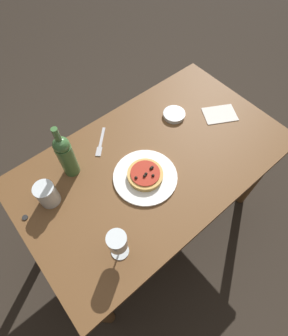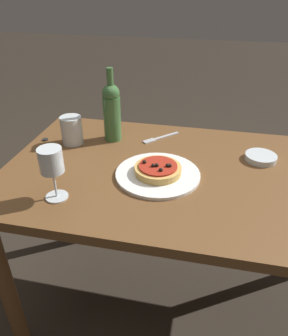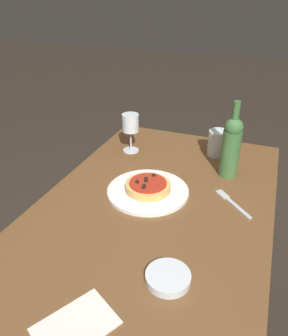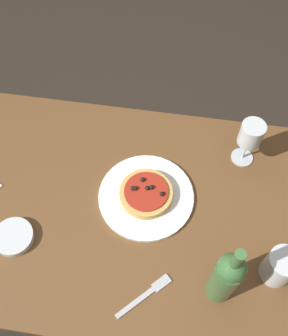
{
  "view_description": "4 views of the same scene",
  "coord_description": "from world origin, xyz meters",
  "px_view_note": "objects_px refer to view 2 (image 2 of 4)",
  "views": [
    {
      "loc": [
        -0.48,
        -0.5,
        1.8
      ],
      "look_at": [
        -0.1,
        -0.05,
        0.84
      ],
      "focal_mm": 28.0,
      "sensor_mm": 36.0,
      "label": 1
    },
    {
      "loc": [
        0.06,
        -1.0,
        1.37
      ],
      "look_at": [
        -0.14,
        -0.06,
        0.78
      ],
      "focal_mm": 35.0,
      "sensor_mm": 36.0,
      "label": 2
    },
    {
      "loc": [
        0.84,
        0.3,
        1.41
      ],
      "look_at": [
        -0.11,
        -0.07,
        0.83
      ],
      "focal_mm": 35.0,
      "sensor_mm": 36.0,
      "label": 3
    },
    {
      "loc": [
        -0.17,
        0.49,
        1.84
      ],
      "look_at": [
        -0.08,
        -0.1,
        0.83
      ],
      "focal_mm": 42.0,
      "sensor_mm": 36.0,
      "label": 4
    }
  ],
  "objects_px": {
    "dinner_plate": "(158,174)",
    "wine_glass": "(51,163)",
    "water_cup": "(72,130)",
    "bottle_cap": "(45,140)",
    "pizza": "(158,169)",
    "side_bowl": "(261,157)",
    "wine_bottle": "(112,111)",
    "fork": "(159,138)",
    "dining_table": "(185,194)"
  },
  "relations": [
    {
      "from": "side_bowl",
      "to": "wine_bottle",
      "type": "bearing_deg",
      "value": 174.58
    },
    {
      "from": "wine_glass",
      "to": "side_bowl",
      "type": "relative_size",
      "value": 1.49
    },
    {
      "from": "wine_glass",
      "to": "water_cup",
      "type": "bearing_deg",
      "value": 104.98
    },
    {
      "from": "dining_table",
      "to": "fork",
      "type": "height_order",
      "value": "fork"
    },
    {
      "from": "pizza",
      "to": "water_cup",
      "type": "relative_size",
      "value": 1.43
    },
    {
      "from": "dinner_plate",
      "to": "pizza",
      "type": "relative_size",
      "value": 1.81
    },
    {
      "from": "pizza",
      "to": "water_cup",
      "type": "bearing_deg",
      "value": 155.41
    },
    {
      "from": "fork",
      "to": "dinner_plate",
      "type": "bearing_deg",
      "value": 54.05
    },
    {
      "from": "water_cup",
      "to": "pizza",
      "type": "bearing_deg",
      "value": -24.59
    },
    {
      "from": "pizza",
      "to": "side_bowl",
      "type": "distance_m",
      "value": 0.41
    },
    {
      "from": "wine_bottle",
      "to": "side_bowl",
      "type": "xyz_separation_m",
      "value": [
        0.6,
        -0.06,
        -0.12
      ]
    },
    {
      "from": "dining_table",
      "to": "fork",
      "type": "relative_size",
      "value": 9.42
    },
    {
      "from": "fork",
      "to": "bottle_cap",
      "type": "distance_m",
      "value": 0.48
    },
    {
      "from": "dinner_plate",
      "to": "wine_bottle",
      "type": "bearing_deg",
      "value": 133.67
    },
    {
      "from": "water_cup",
      "to": "fork",
      "type": "xyz_separation_m",
      "value": [
        0.34,
        0.11,
        -0.05
      ]
    },
    {
      "from": "pizza",
      "to": "water_cup",
      "type": "xyz_separation_m",
      "value": [
        -0.39,
        0.18,
        0.03
      ]
    },
    {
      "from": "side_bowl",
      "to": "fork",
      "type": "bearing_deg",
      "value": 166.3
    },
    {
      "from": "pizza",
      "to": "wine_glass",
      "type": "relative_size",
      "value": 0.94
    },
    {
      "from": "wine_bottle",
      "to": "fork",
      "type": "bearing_deg",
      "value": 12.65
    },
    {
      "from": "wine_glass",
      "to": "bottle_cap",
      "type": "relative_size",
      "value": 7.25
    },
    {
      "from": "dinner_plate",
      "to": "wine_glass",
      "type": "xyz_separation_m",
      "value": [
        -0.29,
        -0.19,
        0.12
      ]
    },
    {
      "from": "water_cup",
      "to": "fork",
      "type": "relative_size",
      "value": 0.82
    },
    {
      "from": "dinner_plate",
      "to": "water_cup",
      "type": "bearing_deg",
      "value": 155.43
    },
    {
      "from": "pizza",
      "to": "wine_bottle",
      "type": "height_order",
      "value": "wine_bottle"
    },
    {
      "from": "fork",
      "to": "bottle_cap",
      "type": "xyz_separation_m",
      "value": [
        -0.47,
        -0.12,
        0.0
      ]
    },
    {
      "from": "dinner_plate",
      "to": "side_bowl",
      "type": "distance_m",
      "value": 0.41
    },
    {
      "from": "pizza",
      "to": "bottle_cap",
      "type": "bearing_deg",
      "value": 161.16
    },
    {
      "from": "dining_table",
      "to": "dinner_plate",
      "type": "bearing_deg",
      "value": -153.59
    },
    {
      "from": "wine_glass",
      "to": "wine_bottle",
      "type": "height_order",
      "value": "wine_bottle"
    },
    {
      "from": "fork",
      "to": "wine_bottle",
      "type": "bearing_deg",
      "value": -32.38
    },
    {
      "from": "wine_bottle",
      "to": "wine_glass",
      "type": "bearing_deg",
      "value": -97.0
    },
    {
      "from": "water_cup",
      "to": "bottle_cap",
      "type": "xyz_separation_m",
      "value": [
        -0.13,
        -0.0,
        -0.05
      ]
    },
    {
      "from": "side_bowl",
      "to": "bottle_cap",
      "type": "bearing_deg",
      "value": -178.98
    },
    {
      "from": "bottle_cap",
      "to": "pizza",
      "type": "bearing_deg",
      "value": -18.84
    },
    {
      "from": "dinner_plate",
      "to": "wine_glass",
      "type": "bearing_deg",
      "value": -146.58
    },
    {
      "from": "dining_table",
      "to": "side_bowl",
      "type": "bearing_deg",
      "value": 28.4
    },
    {
      "from": "side_bowl",
      "to": "dining_table",
      "type": "bearing_deg",
      "value": -151.6
    },
    {
      "from": "pizza",
      "to": "fork",
      "type": "relative_size",
      "value": 1.16
    },
    {
      "from": "wine_glass",
      "to": "fork",
      "type": "height_order",
      "value": "wine_glass"
    },
    {
      "from": "water_cup",
      "to": "bottle_cap",
      "type": "height_order",
      "value": "water_cup"
    },
    {
      "from": "side_bowl",
      "to": "bottle_cap",
      "type": "relative_size",
      "value": 4.88
    },
    {
      "from": "wine_bottle",
      "to": "bottle_cap",
      "type": "xyz_separation_m",
      "value": [
        -0.28,
        -0.07,
        -0.12
      ]
    },
    {
      "from": "dinner_plate",
      "to": "wine_bottle",
      "type": "relative_size",
      "value": 0.99
    },
    {
      "from": "dinner_plate",
      "to": "wine_bottle",
      "type": "distance_m",
      "value": 0.36
    },
    {
      "from": "wine_glass",
      "to": "wine_bottle",
      "type": "xyz_separation_m",
      "value": [
        0.05,
        0.44,
        0.0
      ]
    },
    {
      "from": "wine_glass",
      "to": "side_bowl",
      "type": "bearing_deg",
      "value": 30.43
    },
    {
      "from": "water_cup",
      "to": "side_bowl",
      "type": "distance_m",
      "value": 0.75
    },
    {
      "from": "wine_bottle",
      "to": "water_cup",
      "type": "bearing_deg",
      "value": -155.48
    },
    {
      "from": "wine_bottle",
      "to": "dining_table",
      "type": "bearing_deg",
      "value": -31.1
    },
    {
      "from": "wine_bottle",
      "to": "water_cup",
      "type": "height_order",
      "value": "wine_bottle"
    }
  ]
}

